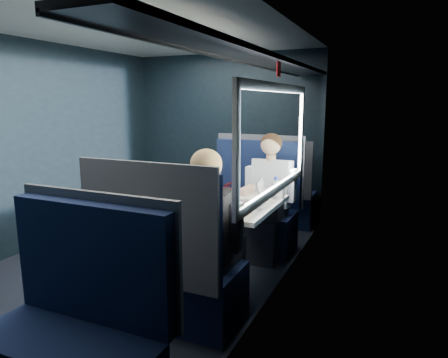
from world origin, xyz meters
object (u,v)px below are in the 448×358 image
at_px(seat_bay_near, 250,211).
at_px(cup, 280,193).
at_px(man, 269,191).
at_px(table, 237,211).
at_px(laptop, 255,199).
at_px(woman, 210,228).
at_px(seat_row_front, 275,195).
at_px(bottle_small, 276,188).
at_px(seat_row_back, 76,339).
at_px(seat_bay_far, 169,271).

relative_size(seat_bay_near, cup, 12.61).
bearing_deg(seat_bay_near, man, -32.99).
bearing_deg(table, laptop, -7.24).
height_order(man, woman, same).
height_order(seat_row_front, bottle_small, seat_row_front).
height_order(seat_bay_near, seat_row_front, seat_bay_near).
bearing_deg(seat_row_front, woman, -84.30).
bearing_deg(laptop, seat_row_back, -101.35).
height_order(woman, cup, woman).
relative_size(seat_row_front, cup, 11.60).
relative_size(seat_row_back, laptop, 3.31).
bearing_deg(seat_bay_far, cup, 68.34).
distance_m(seat_bay_far, laptop, 1.00).
xyz_separation_m(seat_bay_near, man, (0.26, -0.17, 0.30)).
height_order(seat_bay_near, seat_row_back, seat_bay_near).
xyz_separation_m(seat_bay_far, man, (0.25, 1.57, 0.30)).
distance_m(man, woman, 1.41).
xyz_separation_m(table, man, (0.07, 0.70, 0.06)).
xyz_separation_m(laptop, bottle_small, (0.07, 0.38, 0.02)).
relative_size(table, seat_bay_near, 0.79).
bearing_deg(laptop, seat_row_front, 101.08).
xyz_separation_m(seat_bay_far, seat_row_back, (0.00, -0.92, -0.00)).
bearing_deg(laptop, bottle_small, 79.35).
height_order(table, seat_row_back, seat_row_back).
distance_m(table, seat_row_back, 1.82).
height_order(seat_bay_near, bottle_small, seat_bay_near).
xyz_separation_m(table, seat_bay_far, (-0.18, -0.87, -0.25)).
bearing_deg(woman, bottle_small, 80.55).
bearing_deg(seat_bay_far, woman, 33.82).
relative_size(table, seat_bay_far, 0.79).
xyz_separation_m(seat_bay_near, cup, (0.49, -0.53, 0.37)).
bearing_deg(man, laptop, -81.63).
relative_size(table, laptop, 2.85).
height_order(bottle_small, cup, bottle_small).
bearing_deg(seat_row_front, seat_bay_near, -90.61).
bearing_deg(laptop, seat_bay_near, 112.36).
distance_m(seat_bay_near, woman, 1.63).
bearing_deg(seat_bay_near, seat_bay_far, -89.67).
bearing_deg(seat_row_front, table, -84.20).
bearing_deg(man, seat_bay_near, 147.01).
bearing_deg(cup, seat_row_back, -102.70).
distance_m(seat_row_front, woman, 2.54).
distance_m(seat_bay_near, man, 0.43).
distance_m(seat_row_front, laptop, 1.89).
xyz_separation_m(seat_row_back, laptop, (0.36, 1.77, 0.39)).
relative_size(table, cup, 10.00).
relative_size(laptop, cup, 3.50).
height_order(seat_row_front, laptop, seat_row_front).
xyz_separation_m(woman, cup, (0.23, 1.04, 0.06)).
bearing_deg(seat_row_front, seat_row_back, -90.00).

